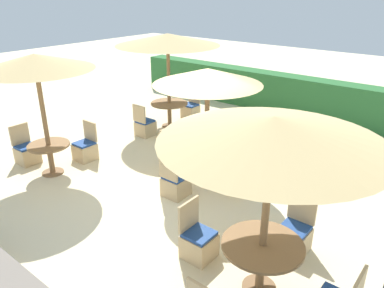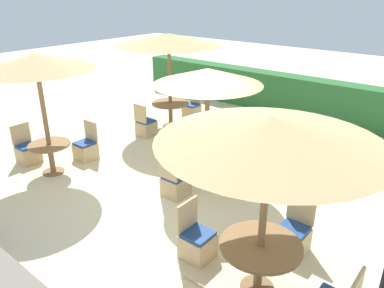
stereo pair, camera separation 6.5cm
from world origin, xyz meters
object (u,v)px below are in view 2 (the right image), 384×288
Objects in this scene: parasol_front_left at (36,62)px; parasol_front_right at (271,130)px; patio_chair_front_right_north at (293,237)px; patio_chair_center_west at (174,156)px; round_table_front_right at (260,253)px; parasol_center at (208,77)px; patio_chair_center_east at (244,180)px; patio_chair_front_left_north at (86,149)px; patio_chair_center_south at (175,184)px; patio_chair_back_left_north at (192,110)px; round_table_front_left at (50,151)px; patio_chair_front_right_west at (197,242)px; round_table_back_left at (170,107)px; parasol_back_left at (169,40)px; patio_chair_back_left_south at (146,127)px; patio_chair_front_left_west at (28,152)px; round_table_center at (206,156)px.

parasol_front_right is at bearing -1.71° from parasol_front_left.
patio_chair_front_right_north and patio_chair_center_west have the same top height.
parasol_front_left is 2.40× the size of round_table_front_right.
patio_chair_center_east is at bearing 1.21° from parasol_center.
patio_chair_front_left_north is at bearing -61.80° from patio_chair_center_west.
parasol_front_left is 2.89× the size of patio_chair_front_right_north.
patio_chair_center_south is 1.00× the size of patio_chair_back_left_north.
round_table_front_left is 0.98× the size of patio_chair_front_right_north.
patio_chair_front_right_west is 3.29m from parasol_center.
patio_chair_front_right_north reaches higher than round_table_back_left.
parasol_back_left is (-1.91, 1.99, 2.29)m from patio_chair_center_west.
patio_chair_back_left_south is at bearing 150.09° from round_table_front_right.
parasol_front_left is 2.89× the size of patio_chair_back_left_south.
patio_chair_front_left_north and patio_chair_center_east have the same top height.
parasol_center reaches higher than patio_chair_front_right_north.
patio_chair_back_left_north is (-5.42, 5.17, -2.13)m from parasol_front_right.
round_table_back_left is at bearing 62.82° from patio_chair_center_east.
patio_chair_back_left_north is (0.02, 2.04, 0.00)m from patio_chair_back_left_south.
patio_chair_front_left_west is 1.00× the size of patio_chair_front_right_west.
patio_chair_front_right_west and patio_chair_center_west have the same top height.
round_table_front_left is 0.98× the size of patio_chair_front_right_west.
round_table_front_left is 0.98× the size of patio_chair_back_left_south.
parasol_center is at bearing 0.00° from round_table_center.
parasol_front_right reaches higher than patio_chair_center_east.
patio_chair_front_right_west is at bearing -179.75° from round_table_front_right.
patio_chair_front_right_west is at bearing 88.84° from patio_chair_front_left_west.
patio_chair_center_east is at bearing 45.71° from patio_chair_center_south.
round_table_front_left reaches higher than round_table_center.
patio_chair_front_right_west is 0.32× the size of parasol_back_left.
patio_chair_front_left_north is at bearing 136.67° from patio_chair_front_left_west.
parasol_front_right reaches higher than round_table_back_left.
parasol_front_left is at bearing 90.83° from patio_chair_front_left_north.
patio_chair_center_east is 0.32× the size of parasol_back_left.
parasol_back_left is at bearing 142.59° from round_table_front_right.
round_table_back_left is (-3.79, 1.95, 0.33)m from patio_chair_center_east.
patio_chair_front_right_north is 6.62m from parasol_back_left.
parasol_center is 4.61m from patio_chair_back_left_north.
parasol_front_right is 6.80m from parasol_back_left.
patio_chair_front_left_north is 1.00× the size of patio_chair_back_left_north.
parasol_back_left reaches higher than patio_chair_back_left_south.
patio_chair_back_left_south is at bearing 162.89° from patio_chair_front_left_west.
patio_chair_center_west is at bearing 125.24° from patio_chair_front_left_west.
round_table_back_left is 1.05m from patio_chair_back_left_south.
parasol_front_left reaches higher than patio_chair_front_left_west.
patio_chair_front_left_north reaches higher than round_table_front_right.
round_table_center is 1.04× the size of patio_chair_center_east.
patio_chair_center_east is 3.95m from patio_chair_back_left_south.
patio_chair_back_left_north is (0.00, 5.01, -0.26)m from round_table_front_left.
round_table_front_left is 3.97m from round_table_back_left.
patio_chair_back_left_south is (-0.02, 2.97, -0.26)m from round_table_front_left.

